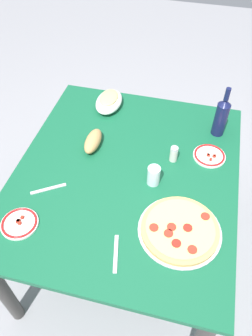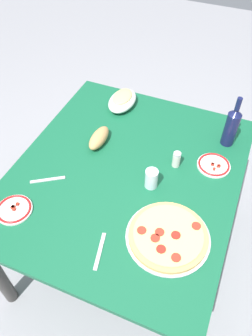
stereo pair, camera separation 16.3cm
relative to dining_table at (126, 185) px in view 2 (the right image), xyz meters
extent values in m
plane|color=gray|center=(0.00, 0.00, -0.62)|extent=(8.00, 8.00, 0.00)
cube|color=#145938|center=(0.00, 0.00, 0.09)|extent=(1.28, 1.10, 0.03)
cylinder|color=#33302D|center=(-0.58, -0.49, -0.27)|extent=(0.07, 0.07, 0.70)
cylinder|color=#33302D|center=(-0.58, 0.49, -0.27)|extent=(0.07, 0.07, 0.70)
cylinder|color=#B7B7BC|center=(0.27, 0.31, 0.11)|extent=(0.36, 0.36, 0.01)
cylinder|color=tan|center=(0.27, 0.31, 0.12)|extent=(0.34, 0.34, 0.02)
cylinder|color=#EACC75|center=(0.27, 0.31, 0.13)|extent=(0.30, 0.30, 0.01)
cylinder|color=#B22D1E|center=(0.31, 0.26, 0.14)|extent=(0.04, 0.04, 0.00)
cylinder|color=maroon|center=(0.35, 0.30, 0.14)|extent=(0.04, 0.04, 0.00)
cylinder|color=#B22D1E|center=(0.30, 0.20, 0.14)|extent=(0.04, 0.04, 0.00)
cylinder|color=#B22D1E|center=(0.36, 0.37, 0.14)|extent=(0.04, 0.04, 0.00)
cylinder|color=#B22D1E|center=(0.28, 0.27, 0.14)|extent=(0.04, 0.04, 0.00)
cylinder|color=#B22D1E|center=(0.19, 0.40, 0.14)|extent=(0.04, 0.04, 0.00)
cylinder|color=maroon|center=(0.27, 0.34, 0.14)|extent=(0.04, 0.04, 0.00)
ellipsoid|color=white|center=(-0.49, -0.23, 0.14)|extent=(0.24, 0.15, 0.07)
ellipsoid|color=#AD2819|center=(-0.49, -0.23, 0.15)|extent=(0.20, 0.12, 0.03)
ellipsoid|color=#EACC75|center=(-0.49, -0.23, 0.17)|extent=(0.17, 0.11, 0.02)
cylinder|color=#141942|center=(-0.40, 0.42, 0.20)|extent=(0.07, 0.07, 0.19)
cone|color=#141942|center=(-0.40, 0.42, 0.31)|extent=(0.07, 0.07, 0.03)
cylinder|color=#141942|center=(-0.40, 0.42, 0.36)|extent=(0.03, 0.03, 0.07)
cylinder|color=silver|center=(0.03, 0.14, 0.15)|extent=(0.06, 0.06, 0.10)
cylinder|color=white|center=(-0.21, 0.39, 0.11)|extent=(0.17, 0.17, 0.01)
torus|color=red|center=(-0.21, 0.39, 0.12)|extent=(0.16, 0.16, 0.01)
cube|color=#AD2819|center=(-0.17, 0.40, 0.12)|extent=(0.01, 0.01, 0.01)
cube|color=#AD2819|center=(-0.20, 0.39, 0.12)|extent=(0.01, 0.01, 0.01)
cube|color=#AD2819|center=(-0.20, 0.42, 0.12)|extent=(0.01, 0.01, 0.01)
cube|color=#AD2819|center=(-0.20, 0.42, 0.12)|extent=(0.01, 0.01, 0.01)
cube|color=#AD2819|center=(-0.20, 0.39, 0.12)|extent=(0.01, 0.01, 0.01)
cylinder|color=white|center=(0.41, -0.38, 0.11)|extent=(0.16, 0.16, 0.01)
torus|color=red|center=(0.41, -0.38, 0.12)|extent=(0.15, 0.15, 0.01)
cube|color=#AD2819|center=(0.40, -0.38, 0.12)|extent=(0.01, 0.01, 0.01)
cube|color=#AD2819|center=(0.41, -0.37, 0.12)|extent=(0.01, 0.01, 0.01)
cube|color=#AD2819|center=(0.40, -0.38, 0.12)|extent=(0.01, 0.01, 0.01)
cube|color=#AD2819|center=(0.41, -0.38, 0.12)|extent=(0.01, 0.01, 0.01)
cube|color=#AD2819|center=(0.38, -0.37, 0.12)|extent=(0.01, 0.01, 0.01)
cube|color=#AD2819|center=(0.40, -0.38, 0.12)|extent=(0.01, 0.01, 0.01)
ellipsoid|color=tan|center=(-0.14, -0.21, 0.14)|extent=(0.18, 0.08, 0.07)
cylinder|color=silver|center=(-0.14, 0.21, 0.14)|extent=(0.04, 0.04, 0.07)
cylinder|color=#B7B7BC|center=(-0.14, 0.21, 0.18)|extent=(0.04, 0.04, 0.01)
cube|color=#B7B7BC|center=(0.44, 0.07, 0.11)|extent=(0.17, 0.05, 0.00)
cube|color=#B7B7BC|center=(0.20, -0.33, 0.11)|extent=(0.11, 0.15, 0.00)
camera|label=1|loc=(1.05, 0.26, 1.35)|focal=35.43mm
camera|label=2|loc=(1.00, 0.42, 1.35)|focal=35.43mm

